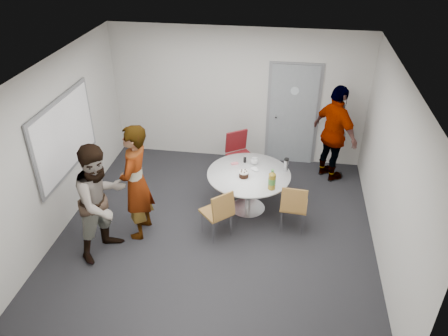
% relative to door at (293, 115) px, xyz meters
% --- Properties ---
extents(floor, '(5.00, 5.00, 0.00)m').
position_rel_door_xyz_m(floor, '(-1.10, -2.48, -1.03)').
color(floor, black).
rests_on(floor, ground).
extents(ceiling, '(5.00, 5.00, 0.00)m').
position_rel_door_xyz_m(ceiling, '(-1.10, -2.48, 1.67)').
color(ceiling, silver).
rests_on(ceiling, wall_back).
extents(wall_back, '(5.00, 0.00, 5.00)m').
position_rel_door_xyz_m(wall_back, '(-1.10, 0.02, 0.32)').
color(wall_back, beige).
rests_on(wall_back, floor).
extents(wall_left, '(0.00, 5.00, 5.00)m').
position_rel_door_xyz_m(wall_left, '(-3.60, -2.48, 0.32)').
color(wall_left, beige).
rests_on(wall_left, floor).
extents(wall_right, '(0.00, 5.00, 5.00)m').
position_rel_door_xyz_m(wall_right, '(1.40, -2.48, 0.32)').
color(wall_right, beige).
rests_on(wall_right, floor).
extents(wall_front, '(5.00, 0.00, 5.00)m').
position_rel_door_xyz_m(wall_front, '(-1.10, -4.98, 0.32)').
color(wall_front, beige).
rests_on(wall_front, floor).
extents(door, '(1.02, 0.17, 2.12)m').
position_rel_door_xyz_m(door, '(0.00, 0.00, 0.00)').
color(door, gray).
rests_on(door, wall_back).
extents(whiteboard, '(0.04, 1.90, 1.25)m').
position_rel_door_xyz_m(whiteboard, '(-3.56, -2.28, 0.42)').
color(whiteboard, slate).
rests_on(whiteboard, wall_left).
extents(table, '(1.40, 1.40, 1.08)m').
position_rel_door_xyz_m(table, '(-0.63, -1.83, -0.39)').
color(table, silver).
rests_on(table, floor).
extents(chair_near_left, '(0.60, 0.60, 0.87)m').
position_rel_door_xyz_m(chair_near_left, '(-1.03, -2.63, -0.50)').
color(chair_near_left, brown).
rests_on(chair_near_left, floor).
extents(chair_near_right, '(0.45, 0.48, 0.88)m').
position_rel_door_xyz_m(chair_near_right, '(0.11, -2.29, -0.49)').
color(chair_near_right, brown).
rests_on(chair_near_right, floor).
extents(chair_far, '(0.64, 0.66, 0.95)m').
position_rel_door_xyz_m(chair_far, '(-0.95, -0.79, -0.44)').
color(chair_far, maroon).
rests_on(chair_far, floor).
extents(person_main, '(0.47, 0.70, 1.91)m').
position_rel_door_xyz_m(person_main, '(-2.30, -2.70, -0.07)').
color(person_main, '#A5C6EA').
rests_on(person_main, floor).
extents(person_left, '(1.01, 1.10, 1.83)m').
position_rel_door_xyz_m(person_left, '(-2.66, -3.18, -0.11)').
color(person_left, white).
rests_on(person_left, floor).
extents(person_right, '(1.04, 1.15, 1.88)m').
position_rel_door_xyz_m(person_right, '(0.79, -0.53, -0.09)').
color(person_right, black).
rests_on(person_right, floor).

